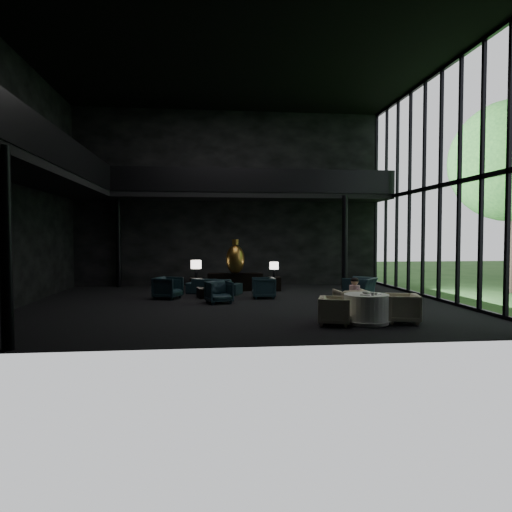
{
  "coord_description": "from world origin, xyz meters",
  "views": [
    {
      "loc": [
        -1.09,
        -15.07,
        2.23
      ],
      "look_at": [
        0.59,
        0.5,
        1.57
      ],
      "focal_mm": 32.0,
      "sensor_mm": 36.0,
      "label": 1
    }
  ],
  "objects": [
    {
      "name": "dining_chair_west",
      "position": [
        2.12,
        -3.88,
        0.4
      ],
      "size": [
        0.94,
        0.97,
        0.8
      ],
      "primitive_type": "imported",
      "rotation": [
        0.0,
        0.0,
        1.26
      ],
      "color": "#C0B899",
      "rests_on": "floor"
    },
    {
      "name": "column_sw",
      "position": [
        -5.0,
        -5.7,
        2.0
      ],
      "size": [
        0.24,
        0.24,
        4.0
      ],
      "primitive_type": "cylinder",
      "color": "black",
      "rests_on": "floor"
    },
    {
      "name": "saucer",
      "position": [
        3.28,
        -3.82,
        0.76
      ],
      "size": [
        0.19,
        0.19,
        0.01
      ],
      "primitive_type": "cylinder",
      "rotation": [
        0.0,
        0.0,
        0.2
      ],
      "color": "white",
      "rests_on": "dining_table"
    },
    {
      "name": "mezzanine_left",
      "position": [
        -6.0,
        0.0,
        4.0
      ],
      "size": [
        2.0,
        12.0,
        0.25
      ],
      "primitive_type": "cube",
      "color": "black",
      "rests_on": "wall_left"
    },
    {
      "name": "column_nw",
      "position": [
        -5.0,
        5.7,
        2.0
      ],
      "size": [
        0.24,
        0.24,
        4.0
      ],
      "primitive_type": "cylinder",
      "color": "black",
      "rests_on": "floor"
    },
    {
      "name": "tree_near",
      "position": [
        11.0,
        2.0,
        5.23
      ],
      "size": [
        4.8,
        4.8,
        7.65
      ],
      "color": "#382D23",
      "rests_on": "garden_ground"
    },
    {
      "name": "column_ne",
      "position": [
        4.8,
        4.0,
        2.0
      ],
      "size": [
        0.24,
        0.24,
        4.0
      ],
      "primitive_type": "cylinder",
      "color": "black",
      "rests_on": "floor"
    },
    {
      "name": "ceiling",
      "position": [
        0.0,
        0.0,
        8.0
      ],
      "size": [
        14.0,
        12.0,
        0.02
      ],
      "primitive_type": "cube",
      "color": "black",
      "rests_on": "ground"
    },
    {
      "name": "wall_left",
      "position": [
        -7.0,
        0.0,
        4.0
      ],
      "size": [
        0.04,
        12.0,
        8.0
      ],
      "primitive_type": "cube",
      "color": "black",
      "rests_on": "ground"
    },
    {
      "name": "plate_a",
      "position": [
        2.88,
        -3.97,
        0.76
      ],
      "size": [
        0.3,
        0.3,
        0.02
      ],
      "primitive_type": "cylinder",
      "rotation": [
        0.0,
        0.0,
        0.26
      ],
      "color": "white",
      "rests_on": "dining_table"
    },
    {
      "name": "cereal_bowl",
      "position": [
        3.0,
        -3.67,
        0.79
      ],
      "size": [
        0.18,
        0.18,
        0.09
      ],
      "primitive_type": "ellipsoid",
      "color": "white",
      "rests_on": "dining_table"
    },
    {
      "name": "lounge_armchair_south",
      "position": [
        -0.7,
        0.2,
        0.43
      ],
      "size": [
        1.03,
        0.99,
        0.86
      ],
      "primitive_type": "imported",
      "rotation": [
        0.0,
        0.0,
        0.3
      ],
      "color": "black",
      "rests_on": "floor"
    },
    {
      "name": "bronze_urn",
      "position": [
        0.06,
        3.5,
        1.33
      ],
      "size": [
        0.76,
        0.76,
        1.41
      ],
      "color": "#AB8727",
      "rests_on": "console"
    },
    {
      "name": "coffee_cup",
      "position": [
        3.18,
        -3.92,
        0.79
      ],
      "size": [
        0.1,
        0.1,
        0.06
      ],
      "primitive_type": "cylinder",
      "rotation": [
        0.0,
        0.0,
        -0.27
      ],
      "color": "white",
      "rests_on": "saucer"
    },
    {
      "name": "floor",
      "position": [
        0.0,
        0.0,
        0.0
      ],
      "size": [
        14.0,
        12.0,
        0.02
      ],
      "primitive_type": "cube",
      "color": "black",
      "rests_on": "ground"
    },
    {
      "name": "sofa",
      "position": [
        -0.82,
        2.78,
        0.41
      ],
      "size": [
        2.17,
        1.4,
        0.82
      ],
      "primitive_type": "imported",
      "rotation": [
        0.0,
        0.0,
        2.73
      ],
      "color": "black",
      "rests_on": "floor"
    },
    {
      "name": "console",
      "position": [
        0.06,
        3.73,
        0.36
      ],
      "size": [
        2.27,
        0.52,
        0.72
      ],
      "primitive_type": "cube",
      "color": "black",
      "rests_on": "floor"
    },
    {
      "name": "cream_pot",
      "position": [
        3.06,
        -4.02,
        0.79
      ],
      "size": [
        0.09,
        0.09,
        0.08
      ],
      "primitive_type": "cylinder",
      "rotation": [
        0.0,
        0.0,
        -0.4
      ],
      "color": "#99999E",
      "rests_on": "dining_table"
    },
    {
      "name": "curtain_wall",
      "position": [
        6.95,
        0.0,
        4.0
      ],
      "size": [
        0.2,
        12.0,
        8.0
      ],
      "primitive_type": null,
      "color": "black",
      "rests_on": "ground"
    },
    {
      "name": "plate_b",
      "position": [
        3.2,
        -3.59,
        0.76
      ],
      "size": [
        0.23,
        0.23,
        0.01
      ],
      "primitive_type": "cylinder",
      "rotation": [
        0.0,
        0.0,
        -0.1
      ],
      "color": "white",
      "rests_on": "dining_table"
    },
    {
      "name": "lounge_armchair_east",
      "position": [
        0.95,
        1.31,
        0.45
      ],
      "size": [
        0.85,
        0.91,
        0.9
      ],
      "primitive_type": "imported",
      "rotation": [
        0.0,
        0.0,
        -1.61
      ],
      "color": "#16283B",
      "rests_on": "floor"
    },
    {
      "name": "dining_chair_north",
      "position": [
        2.9,
        -2.78,
        0.47
      ],
      "size": [
        0.92,
        0.87,
        0.93
      ],
      "primitive_type": "imported",
      "rotation": [
        0.0,
        0.0,
        3.16
      ],
      "color": "beige",
      "rests_on": "floor"
    },
    {
      "name": "lounge_armchair_west",
      "position": [
        -2.49,
        1.51,
        0.49
      ],
      "size": [
        1.19,
        1.22,
        0.97
      ],
      "primitive_type": "imported",
      "rotation": [
        0.0,
        0.0,
        1.15
      ],
      "color": "#0E243C",
      "rests_on": "floor"
    },
    {
      "name": "side_table_left",
      "position": [
        -1.54,
        3.61,
        0.28
      ],
      "size": [
        0.51,
        0.51,
        0.56
      ],
      "primitive_type": "cube",
      "color": "black",
      "rests_on": "floor"
    },
    {
      "name": "railing_left",
      "position": [
        -5.0,
        0.0,
        4.6
      ],
      "size": [
        0.06,
        12.0,
        1.0
      ],
      "primitive_type": "cube",
      "color": "black",
      "rests_on": "mezzanine_left"
    },
    {
      "name": "side_table_right",
      "position": [
        1.66,
        3.53,
        0.29
      ],
      "size": [
        0.52,
        0.52,
        0.57
      ],
      "primitive_type": "cube",
      "color": "black",
      "rests_on": "floor"
    },
    {
      "name": "window_armchair",
      "position": [
        4.53,
        1.18,
        0.51
      ],
      "size": [
        1.32,
        1.37,
        1.01
      ],
      "primitive_type": "imported",
      "rotation": [
        0.0,
        0.0,
        -2.27
      ],
      "color": "#102631",
      "rests_on": "floor"
    },
    {
      "name": "table_lamp_left",
      "position": [
        -1.54,
        3.65,
        1.07
      ],
      "size": [
        0.43,
        0.43,
        0.71
      ],
      "color": "black",
      "rests_on": "side_table_left"
    },
    {
      "name": "table_lamp_right",
      "position": [
        1.66,
        3.53,
        1.02
      ],
      "size": [
        0.37,
        0.37,
        0.62
      ],
      "color": "black",
      "rests_on": "side_table_right"
    },
    {
      "name": "wall_front",
      "position": [
        0.0,
        -6.0,
        4.0
      ],
      "size": [
        14.0,
        0.04,
        8.0
      ],
      "primitive_type": "cube",
      "color": "black",
      "rests_on": "ground"
    },
    {
      "name": "coffee_table",
      "position": [
        -1.02,
        1.68,
        0.18
      ],
      "size": [
        0.94,
        0.94,
        0.36
      ],
      "primitive_type": "cube",
      "rotation": [
        0.0,
        0.0,
        0.19
      ],
      "color": "black",
      "rests_on": "floor"
    },
    {
      "name": "railing_back",
      "position": [
        1.0,
        4.0,
        4.6
      ],
      "size": [
        12.0,
        0.06,
        1.0
      ],
      "primitive_type": "cube",
      "color": "black",
      "rests_on": "mezzanine_back"
    },
    {
      "name": "child",
      "position": [
        3.01,
        -2.75,
        0.77
      ],
      "size": [
        0.3,
        0.3,
        0.64
      ],
      "rotation": [
        0.0,
        0.0,
        3.14
      ],
      "color": "#F3C3D3",
      "rests_on": "dining_chair_north"
    },
    {
      "name": "mezzanine_back",
      "position": [
        1.0,
        5.0,
        4.0
      ],
      "size": [
        12.0,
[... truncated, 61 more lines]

